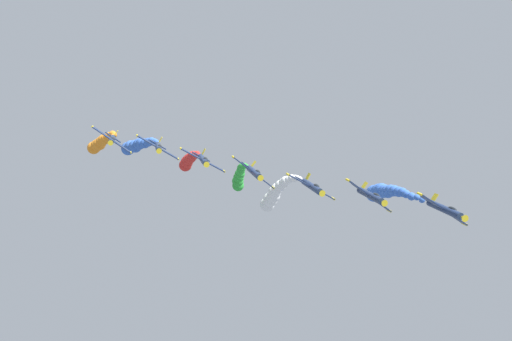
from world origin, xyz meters
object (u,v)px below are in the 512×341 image
Objects in this scene: airplane_trailing at (158,147)px; airplane_high_slot at (112,140)px; airplane_right_inner at (312,187)px; airplane_right_outer at (203,160)px; airplane_left_inner at (371,196)px; airplane_lead at (445,209)px; airplane_left_outer at (254,172)px.

airplane_high_slot reaches higher than airplane_trailing.
airplane_right_inner is 1.00× the size of airplane_right_outer.
airplane_left_inner is at bearing 143.30° from airplane_right_outer.
airplane_trailing reaches higher than airplane_lead.
airplane_trailing is (24.82, -21.39, 4.63)m from airplane_right_inner.
airplane_high_slot is at bearing -38.36° from airplane_trailing.
airplane_left_inner is at bearing 145.58° from airplane_left_outer.
airplane_right_inner reaches higher than airplane_left_inner.
airplane_lead is at bearing 140.21° from airplane_high_slot.
airplane_left_outer is 11.02m from airplane_right_outer.
airplane_high_slot is at bearing -40.69° from airplane_left_outer.
airplane_trailing reaches higher than airplane_left_inner.
airplane_right_outer is at bearing -41.02° from airplane_left_outer.
airplane_left_inner is at bearing 150.07° from airplane_right_inner.
airplane_right_outer reaches higher than airplane_left_inner.
airplane_right_outer reaches higher than airplane_right_inner.
airplane_left_inner is 54.35m from airplane_high_slot.
airplane_high_slot is at bearing -40.13° from airplane_right_inner.
airplane_right_inner is 33.09m from airplane_trailing.
airplane_right_outer is 22.61m from airplane_high_slot.
airplane_right_outer is (25.29, -18.85, 3.85)m from airplane_left_inner.
airplane_high_slot is (25.32, -21.77, 3.95)m from airplane_left_outer.
airplane_lead is 66.30m from airplane_high_slot.
airplane_right_outer is (8.25, -7.17, 1.43)m from airplane_left_outer.
airplane_right_inner is 11.07m from airplane_left_outer.
airplane_right_outer is (33.58, -27.59, 4.47)m from airplane_lead.
airplane_lead is 12.07m from airplane_left_inner.
airplane_trailing is at bearing -38.28° from airplane_left_inner.
airplane_trailing is (41.57, -35.00, 6.11)m from airplane_lead.
airplane_left_outer is at bearing 138.07° from airplane_trailing.
airplane_trailing reaches higher than airplane_right_inner.
airplane_trailing is at bearing -40.10° from airplane_lead.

